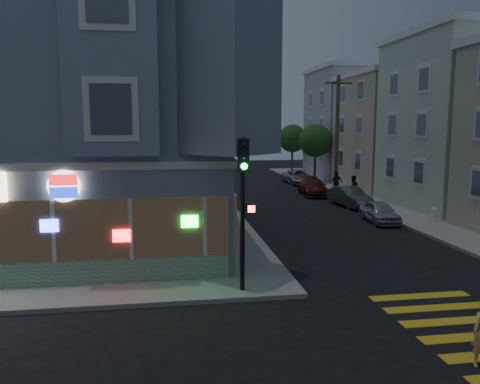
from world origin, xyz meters
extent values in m
plane|color=black|center=(0.00, 0.00, 0.00)|extent=(120.00, 120.00, 0.00)
cube|color=gray|center=(23.00, 23.00, 0.07)|extent=(24.00, 42.00, 0.15)
cube|color=slate|center=(-6.00, 11.00, 5.65)|extent=(14.00, 14.00, 11.00)
cube|color=silver|center=(-6.00, 11.00, 4.00)|extent=(14.30, 14.30, 0.25)
cube|color=#196B33|center=(-6.00, 3.95, 0.55)|extent=(13.60, 0.12, 0.80)
cube|color=#382B1E|center=(-6.00, 3.95, 1.95)|extent=(13.60, 0.10, 2.00)
cylinder|color=white|center=(-4.40, 3.87, 3.40)|extent=(1.00, 0.12, 1.00)
cube|color=tan|center=(19.50, 25.00, 4.65)|extent=(12.00, 8.60, 9.00)
cube|color=#A59FAF|center=(19.50, 34.00, 5.40)|extent=(12.00, 8.60, 10.50)
cylinder|color=#4C3826|center=(12.00, 24.00, 4.65)|extent=(0.30, 0.30, 9.00)
cube|color=#4C3826|center=(12.00, 24.00, 8.55)|extent=(2.20, 0.12, 0.12)
cylinder|color=#4C3826|center=(12.20, 30.00, 1.75)|extent=(0.24, 0.24, 3.20)
sphere|color=#1F4016|center=(12.20, 30.00, 3.95)|extent=(3.00, 3.00, 3.00)
cylinder|color=#4C3826|center=(12.20, 38.00, 1.75)|extent=(0.24, 0.24, 3.20)
sphere|color=#1F4016|center=(12.20, 38.00, 3.95)|extent=(3.00, 3.00, 3.00)
imported|color=black|center=(11.30, 18.80, 1.04)|extent=(0.96, 0.81, 1.78)
imported|color=black|center=(11.30, 21.96, 1.05)|extent=(1.14, 0.78, 1.80)
imported|color=#ACAEB4|center=(10.29, 12.49, 0.59)|extent=(1.64, 3.55, 1.18)
imported|color=#3C3F41|center=(10.62, 17.69, 0.65)|extent=(1.87, 4.10, 1.30)
imported|color=#551E13|center=(9.80, 22.89, 0.64)|extent=(2.22, 4.57, 1.28)
imported|color=#9EA4A9|center=(10.67, 30.01, 0.64)|extent=(2.19, 4.65, 1.29)
cylinder|color=black|center=(1.07, 2.69, 2.53)|extent=(0.15, 0.15, 4.76)
cube|color=black|center=(1.07, 2.48, 4.39)|extent=(0.32, 0.28, 1.00)
sphere|color=black|center=(1.07, 2.33, 4.70)|extent=(0.19, 0.19, 0.19)
sphere|color=black|center=(1.07, 2.33, 4.39)|extent=(0.19, 0.19, 0.19)
sphere|color=#19F23F|center=(1.07, 2.33, 4.08)|extent=(0.19, 0.19, 0.19)
cube|color=black|center=(1.30, 2.52, 2.77)|extent=(0.31, 0.21, 0.30)
cube|color=#FF2614|center=(1.30, 2.42, 2.77)|extent=(0.21, 0.02, 0.21)
cylinder|color=white|center=(13.00, 11.66, 0.45)|extent=(0.24, 0.24, 0.59)
sphere|color=white|center=(13.00, 11.66, 0.79)|extent=(0.26, 0.26, 0.26)
cylinder|color=white|center=(13.00, 11.66, 0.49)|extent=(0.44, 0.12, 0.12)
camera|label=1|loc=(-1.17, -11.29, 5.25)|focal=35.00mm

